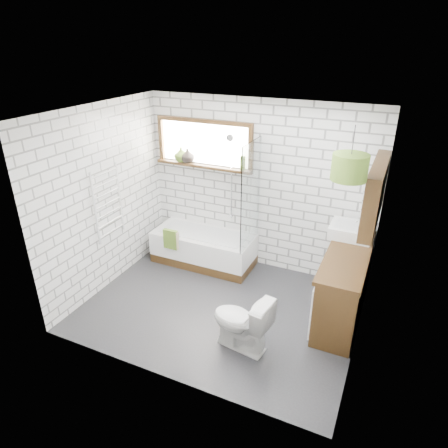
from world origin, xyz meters
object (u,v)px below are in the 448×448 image
at_px(vanity, 344,285).
at_px(toilet, 241,322).
at_px(bathtub, 204,248).
at_px(pendant, 350,167).
at_px(basin, 351,231).

xyz_separation_m(vanity, toilet, (-0.94, -1.07, -0.09)).
bearing_deg(toilet, bathtub, -132.42).
distance_m(vanity, toilet, 1.42).
bearing_deg(bathtub, pendant, -25.12).
bearing_deg(vanity, basin, 96.84).
bearing_deg(basin, toilet, -119.14).
height_order(bathtub, basin, basin).
xyz_separation_m(toilet, pendant, (0.87, 0.52, 1.75)).
bearing_deg(basin, bathtub, -178.32).
height_order(bathtub, toilet, toilet).
bearing_deg(vanity, pendant, -96.72).
xyz_separation_m(basin, pendant, (-0.01, -1.05, 1.14)).
height_order(basin, toilet, basin).
xyz_separation_m(bathtub, vanity, (2.18, -0.44, 0.19)).
distance_m(vanity, pendant, 1.75).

